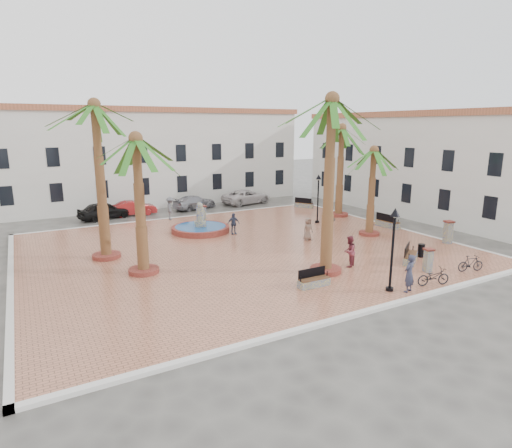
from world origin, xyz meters
The scene contains 36 objects.
ground centered at (0.00, 0.00, 0.00)m, with size 120.00×120.00×0.00m, color #56544F.
plaza centered at (0.00, 0.00, 0.07)m, with size 26.00×22.00×0.15m, color #B66E51.
kerb_n centered at (0.00, 11.00, 0.08)m, with size 26.30×0.30×0.16m, color silver.
kerb_s centered at (0.00, -11.00, 0.08)m, with size 26.30×0.30×0.16m, color silver.
kerb_e centered at (13.00, 0.00, 0.08)m, with size 0.30×22.30×0.16m, color silver.
kerb_w centered at (-13.00, 0.00, 0.08)m, with size 0.30×22.30×0.16m, color silver.
building_north centered at (0.00, 19.99, 4.77)m, with size 30.40×7.40×9.50m.
building_east centered at (19.99, 2.00, 4.52)m, with size 7.40×26.40×9.00m.
fountain centered at (-0.74, 5.30, 0.45)m, with size 4.24×4.24×2.19m.
palm_nw centered at (-8.02, 2.03, 8.00)m, with size 5.29×5.29×9.14m.
palm_sw centered at (-6.77, -1.67, 6.33)m, with size 5.22×5.22×7.39m.
palm_s centered at (1.77, -6.30, 8.12)m, with size 5.42×5.42×9.29m.
palm_e centered at (9.48, -1.45, 5.41)m, with size 4.68×4.68×6.33m.
palm_ne centered at (11.83, 4.79, 6.73)m, with size 5.43×5.43×7.84m.
bench_s centered at (-0.04, -7.67, 0.40)m, with size 1.67×0.53×0.88m.
bench_se centered at (7.09, -7.28, 0.43)m, with size 1.89×1.55×1.00m.
bench_e centered at (12.38, -0.40, 0.45)m, with size 0.73×2.04×1.06m.
bench_ne centered at (11.48, 9.43, 0.42)m, with size 1.40×1.82×0.95m.
lamppost_s centered at (2.77, -9.88, 2.86)m, with size 0.44×0.44×4.00m.
lamppost_e centered at (8.60, 3.51, 2.79)m, with size 0.42×0.42×3.89m.
bollard_se centered at (6.55, -8.91, 0.82)m, with size 0.56×0.56×1.29m.
bollard_n centered at (0.33, 7.47, 0.92)m, with size 0.56×0.56×1.50m.
bollard_e centered at (12.40, -5.68, 0.94)m, with size 0.65×0.65×1.53m.
litter_bin centered at (8.42, -6.90, 0.54)m, with size 0.40×0.40×0.78m, color black.
cyclist_a centered at (3.42, -10.40, 1.06)m, with size 0.66×0.44×1.82m, color #2C2E42.
bicycle_a centered at (5.15, -10.40, 0.59)m, with size 0.59×1.68×0.88m, color black.
cyclist_b centered at (3.45, -6.19, 1.02)m, with size 0.85×0.66×1.75m, color maroon.
bicycle_b centered at (8.62, -9.99, 0.59)m, with size 0.42×1.48×0.89m, color black.
pedestrian_fountain_a centered at (4.78, -0.48, 0.93)m, with size 0.76×0.49×1.55m, color #775D4E.
pedestrian_fountain_b centered at (1.06, 3.46, 0.92)m, with size 0.91×0.38×1.55m, color #333C56.
pedestrian_north centered at (-1.35, 10.40, 1.10)m, with size 1.23×0.71×1.91m, color #57575D.
pedestrian_east centered at (8.02, 1.24, 0.91)m, with size 1.41×0.45×1.52m, color #61534C.
car_black centered at (-5.99, 14.02, 0.74)m, with size 1.75×4.35×1.48m, color black.
car_red centered at (-3.46, 14.35, 0.65)m, with size 1.37×3.94×1.30m, color maroon.
car_silver centered at (2.35, 14.51, 0.64)m, with size 1.80×4.42×1.28m, color #9898A0.
car_white centered at (8.01, 14.58, 0.72)m, with size 2.38×5.16×1.43m, color silver.
Camera 1 is at (-12.04, -23.46, 7.81)m, focal length 30.00 mm.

